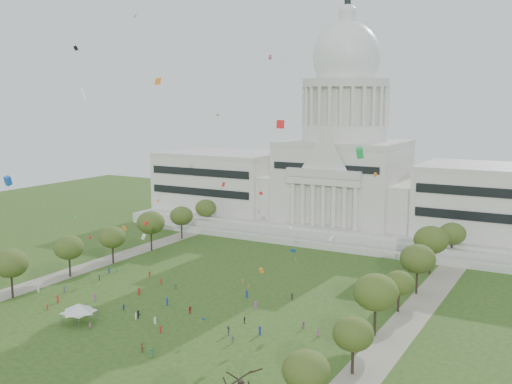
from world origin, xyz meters
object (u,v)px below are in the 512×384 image
at_px(big_bare_tree, 241,376).
at_px(person_0, 319,333).
at_px(capitol, 343,173).
at_px(event_tent, 78,308).

xyz_separation_m(big_bare_tree, person_0, (-4.16, 39.55, -7.89)).
bearing_deg(big_bare_tree, person_0, 96.01).
xyz_separation_m(capitol, big_bare_tree, (38.00, -141.59, -13.62)).
relative_size(big_bare_tree, event_tent, 1.51).
relative_size(event_tent, person_0, 5.43).
height_order(capitol, big_bare_tree, capitol).
bearing_deg(big_bare_tree, capitol, 105.02).
bearing_deg(capitol, big_bare_tree, -74.98).
distance_m(event_tent, person_0, 53.80).
distance_m(big_bare_tree, person_0, 40.54).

